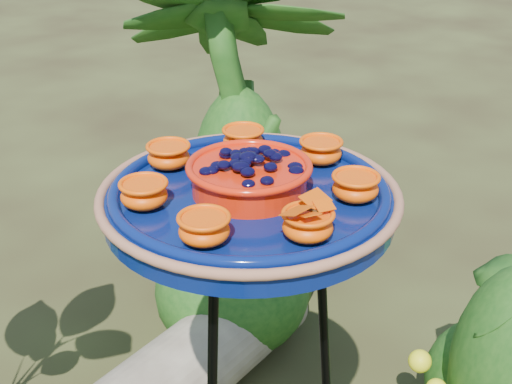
# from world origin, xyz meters

# --- Properties ---
(feeder_dish) EXTENTS (0.51, 0.51, 0.10)m
(feeder_dish) POSITION_xyz_m (-0.14, -0.06, 0.84)
(feeder_dish) COLOR #061651
(feeder_dish) RESTS_ON tripod_stand
(driftwood_log) EXTENTS (0.65, 0.24, 0.21)m
(driftwood_log) POSITION_xyz_m (0.20, 0.38, 0.11)
(driftwood_log) COLOR tan
(driftwood_log) RESTS_ON ground
(shrub_back_right) EXTENTS (0.82, 0.82, 1.04)m
(shrub_back_right) POSITION_xyz_m (0.55, 0.54, 0.52)
(shrub_back_right) COLOR #164512
(shrub_back_right) RESTS_ON ground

